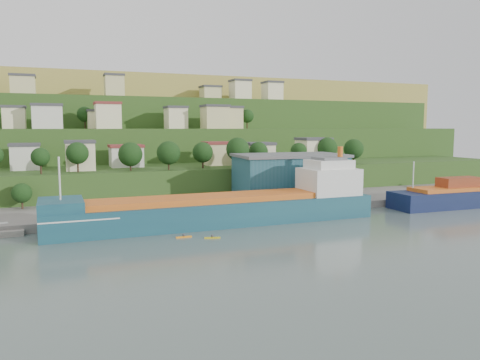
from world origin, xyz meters
TOP-DOWN VIEW (x-y plane):
  - ground at (0.00, 0.00)m, footprint 500.00×500.00m
  - quay at (20.00, 28.00)m, footprint 220.00×26.00m
  - hillside at (-0.00, 168.71)m, footprint 360.00×211.31m
  - cargo_ship_near at (8.95, 9.95)m, footprint 77.10×12.50m
  - warehouse at (34.93, 28.94)m, footprint 32.44×21.45m
  - kayak_orange at (-4.51, -0.17)m, footprint 3.29×0.60m
  - kayak_yellow at (0.71, -2.99)m, footprint 3.28×1.43m

SIDE VIEW (x-z plane):
  - ground at x=0.00m, z-range 0.00..0.00m
  - quay at x=20.00m, z-range -2.00..2.00m
  - hillside at x=0.00m, z-range -47.92..48.08m
  - kayak_yellow at x=0.71m, z-range -0.17..0.65m
  - kayak_orange at x=-4.51m, z-range -0.17..0.65m
  - cargo_ship_near at x=8.95m, z-range -6.74..13.07m
  - warehouse at x=34.93m, z-range 2.03..14.83m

